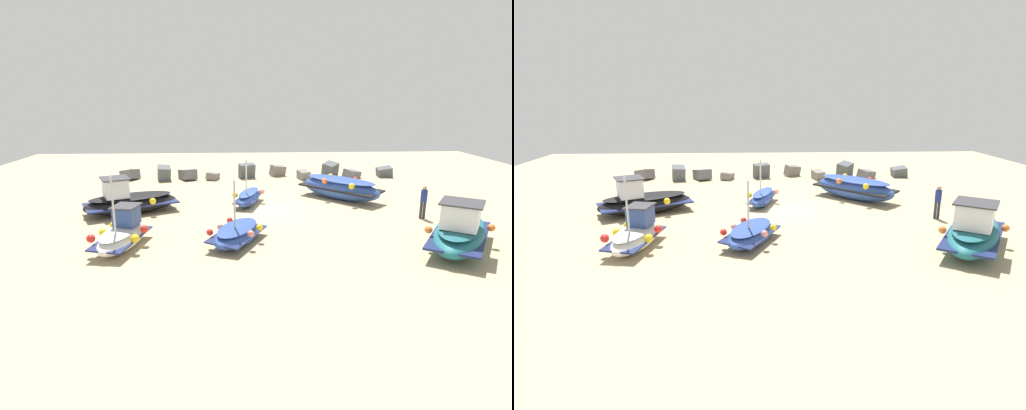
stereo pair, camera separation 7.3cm
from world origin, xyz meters
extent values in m
plane|color=tan|center=(0.00, 0.00, 0.00)|extent=(45.02, 45.02, 0.00)
ellipsoid|color=#2D4C9E|center=(-1.88, -5.10, 0.38)|extent=(2.76, 3.66, 0.87)
cube|color=navy|center=(-1.88, -5.10, 0.42)|extent=(2.70, 3.54, 0.17)
ellipsoid|color=navy|center=(-1.88, -5.10, 0.70)|extent=(2.39, 3.20, 0.22)
cylinder|color=#B7B7BC|center=(-1.99, -5.32, 1.77)|extent=(0.08, 0.08, 2.02)
sphere|color=red|center=(-3.02, -5.60, 0.67)|extent=(0.28, 0.28, 0.28)
sphere|color=#EA7F75|center=(-1.35, -5.87, 0.68)|extent=(0.28, 0.28, 0.28)
sphere|color=#EA7F75|center=(-2.62, -4.75, 0.62)|extent=(0.28, 0.28, 0.28)
sphere|color=yellow|center=(-0.94, -5.02, 0.66)|extent=(0.28, 0.28, 0.28)
sphere|color=red|center=(-2.22, -3.90, 0.65)|extent=(0.28, 0.28, 0.28)
ellipsoid|color=white|center=(-6.64, -5.46, 0.41)|extent=(1.95, 3.65, 0.88)
cube|color=navy|center=(-6.64, -5.46, 0.45)|extent=(1.94, 3.52, 0.13)
ellipsoid|color=beige|center=(-6.64, -5.46, 0.75)|extent=(1.69, 3.21, 0.19)
cube|color=#2D4784|center=(-6.53, -4.85, 1.21)|extent=(1.02, 1.12, 0.79)
cube|color=#333338|center=(-6.53, -4.85, 1.64)|extent=(1.19, 1.30, 0.06)
cylinder|color=#B7B7BC|center=(-6.72, -5.93, 1.96)|extent=(0.08, 0.08, 2.28)
sphere|color=red|center=(-7.59, -6.28, 0.73)|extent=(0.34, 0.34, 0.34)
sphere|color=yellow|center=(-5.94, -6.08, 0.63)|extent=(0.34, 0.34, 0.34)
sphere|color=yellow|center=(-7.42, -5.32, 0.65)|extent=(0.34, 0.34, 0.34)
sphere|color=red|center=(-5.77, -5.13, 0.71)|extent=(0.34, 0.34, 0.34)
sphere|color=yellow|center=(-7.24, -4.37, 0.64)|extent=(0.34, 0.34, 0.34)
ellipsoid|color=#2D4C9E|center=(4.32, 2.22, 0.64)|extent=(4.81, 4.97, 1.37)
cube|color=black|center=(4.32, 2.22, 0.71)|extent=(4.67, 4.82, 0.20)
ellipsoid|color=navy|center=(4.32, 2.22, 1.18)|extent=(4.20, 4.34, 0.29)
sphere|color=yellow|center=(4.54, 0.57, 1.15)|extent=(0.33, 0.33, 0.33)
sphere|color=red|center=(5.34, 2.55, 1.12)|extent=(0.33, 0.33, 0.33)
sphere|color=orange|center=(3.30, 1.89, 1.18)|extent=(0.33, 0.33, 0.33)
sphere|color=yellow|center=(4.09, 3.88, 1.08)|extent=(0.33, 0.33, 0.33)
ellipsoid|color=#1E6670|center=(7.18, -6.19, 0.54)|extent=(4.45, 5.27, 1.08)
cube|color=navy|center=(7.18, -6.19, 0.59)|extent=(4.39, 5.14, 0.10)
ellipsoid|color=#1A565F|center=(7.18, -6.19, 0.99)|extent=(3.92, 4.64, 0.18)
cube|color=white|center=(6.86, -6.66, 1.57)|extent=(1.88, 1.90, 0.98)
cube|color=#333338|center=(6.86, -6.66, 2.09)|extent=(2.18, 2.20, 0.06)
sphere|color=orange|center=(8.56, -6.06, 0.83)|extent=(0.31, 0.31, 0.31)
sphere|color=orange|center=(5.79, -6.32, 0.88)|extent=(0.31, 0.31, 0.31)
ellipsoid|color=black|center=(-7.50, -0.12, 0.48)|extent=(5.26, 3.92, 0.98)
cube|color=navy|center=(-7.50, -0.12, 0.52)|extent=(5.11, 3.89, 0.11)
ellipsoid|color=black|center=(-7.50, -0.12, 0.88)|extent=(4.62, 3.44, 0.18)
cube|color=silver|center=(-8.16, -0.44, 1.43)|extent=(1.60, 1.66, 0.96)
cube|color=#333338|center=(-8.16, -0.44, 1.94)|extent=(1.85, 1.92, 0.06)
sphere|color=yellow|center=(-6.24, -0.75, 0.77)|extent=(0.34, 0.34, 0.34)
sphere|color=yellow|center=(-8.75, 0.51, 0.75)|extent=(0.34, 0.34, 0.34)
ellipsoid|color=#2D4C9E|center=(-1.20, 1.19, 0.39)|extent=(1.90, 3.35, 0.84)
cube|color=navy|center=(-1.20, 1.19, 0.43)|extent=(1.87, 3.22, 0.13)
ellipsoid|color=navy|center=(-1.20, 1.19, 0.72)|extent=(1.64, 2.93, 0.18)
cylinder|color=#B7B7BC|center=(-1.34, 0.67, 1.71)|extent=(0.08, 0.08, 1.87)
sphere|color=yellow|center=(-1.97, 0.83, 0.67)|extent=(0.33, 0.33, 0.33)
sphere|color=#EA7F75|center=(-0.42, 1.55, 0.68)|extent=(0.33, 0.33, 0.33)
cylinder|color=#2D2D38|center=(7.45, -1.97, 0.45)|extent=(0.14, 0.14, 0.90)
cylinder|color=#2D2D38|center=(7.61, -2.00, 0.45)|extent=(0.14, 0.14, 0.90)
cylinder|color=navy|center=(7.53, -1.98, 1.20)|extent=(0.32, 0.32, 0.60)
sphere|color=tan|center=(7.53, -1.98, 1.61)|extent=(0.22, 0.22, 0.22)
cube|color=slate|center=(-9.71, 8.84, 0.35)|extent=(1.51, 1.51, 1.03)
cube|color=#4C5156|center=(-7.15, 8.47, 0.49)|extent=(1.24, 1.62, 1.17)
cube|color=slate|center=(-5.46, 8.62, 0.37)|extent=(1.54, 1.73, 0.94)
cube|color=slate|center=(-3.60, 8.47, 0.25)|extent=(1.08, 1.19, 0.68)
cube|color=#4C5156|center=(-1.08, 8.91, 0.53)|extent=(1.32, 1.10, 1.18)
cube|color=slate|center=(1.32, 9.62, 0.40)|extent=(1.38, 1.12, 1.00)
cube|color=slate|center=(3.10, 8.24, 0.32)|extent=(0.95, 1.28, 0.74)
cube|color=#4C5156|center=(5.34, 9.38, 0.50)|extent=(1.38, 1.58, 1.29)
cube|color=slate|center=(6.78, 8.48, 0.30)|extent=(1.53, 1.34, 0.88)
cube|color=#4C5156|center=(9.39, 8.87, 0.36)|extent=(1.19, 1.02, 0.98)
camera|label=1|loc=(-1.94, -21.86, 6.21)|focal=29.25mm
camera|label=2|loc=(-1.87, -21.86, 6.21)|focal=29.25mm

